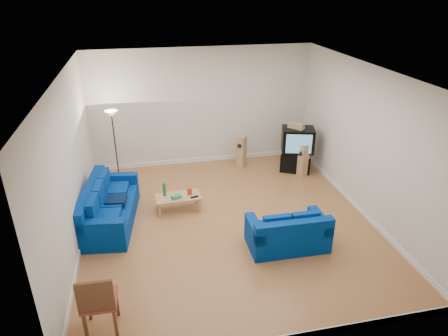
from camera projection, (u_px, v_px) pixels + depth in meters
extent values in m
cube|color=brown|center=(228.00, 222.00, 8.60)|extent=(6.00, 6.50, 0.01)
cube|color=white|center=(229.00, 73.00, 7.23)|extent=(6.00, 6.50, 0.01)
cube|color=silver|center=(202.00, 107.00, 10.79)|extent=(6.00, 0.01, 3.20)
cube|color=silver|center=(284.00, 253.00, 5.04)|extent=(6.00, 0.01, 3.20)
cube|color=silver|center=(70.00, 167.00, 7.35)|extent=(0.01, 6.50, 3.20)
cube|color=silver|center=(366.00, 142.00, 8.48)|extent=(0.01, 6.50, 3.20)
cube|color=white|center=(203.00, 159.00, 11.44)|extent=(6.00, 0.02, 0.12)
cube|color=white|center=(83.00, 236.00, 8.01)|extent=(0.02, 6.50, 0.12)
cube|color=white|center=(355.00, 205.00, 9.14)|extent=(0.02, 6.50, 0.12)
cube|color=navy|center=(111.00, 214.00, 8.50)|extent=(1.23, 2.32, 0.42)
cube|color=navy|center=(90.00, 197.00, 8.29)|extent=(0.50, 2.22, 0.43)
cube|color=navy|center=(116.00, 179.00, 9.26)|extent=(0.98, 0.34, 0.24)
cube|color=navy|center=(99.00, 227.00, 7.46)|extent=(0.98, 0.34, 0.24)
cube|color=#051533|center=(116.00, 201.00, 8.38)|extent=(0.45, 0.45, 0.12)
cube|color=navy|center=(287.00, 237.00, 7.76)|extent=(1.52, 0.86, 0.37)
cube|color=navy|center=(294.00, 230.00, 7.31)|extent=(1.51, 0.21, 0.38)
cube|color=navy|center=(255.00, 229.00, 7.52)|extent=(0.20, 0.84, 0.21)
cube|color=navy|center=(320.00, 221.00, 7.75)|extent=(0.20, 0.84, 0.21)
cube|color=#051533|center=(286.00, 222.00, 7.76)|extent=(0.36, 0.36, 0.11)
cube|color=tan|center=(178.00, 197.00, 8.90)|extent=(1.01, 0.54, 0.05)
cube|color=tan|center=(160.00, 211.00, 8.70)|extent=(0.06, 0.06, 0.31)
cube|color=tan|center=(158.00, 202.00, 9.05)|extent=(0.06, 0.06, 0.31)
cube|color=tan|center=(200.00, 206.00, 8.90)|extent=(0.06, 0.06, 0.31)
cube|color=tan|center=(196.00, 198.00, 9.25)|extent=(0.06, 0.06, 0.31)
cylinder|color=#197233|center=(164.00, 190.00, 8.84)|extent=(0.08, 0.08, 0.31)
cube|color=green|center=(176.00, 197.00, 8.78)|extent=(0.24, 0.19, 0.09)
cylinder|color=red|center=(190.00, 191.00, 8.94)|extent=(0.12, 0.12, 0.15)
cube|color=black|center=(194.00, 197.00, 8.83)|extent=(0.18, 0.10, 0.02)
cube|color=black|center=(295.00, 163.00, 10.80)|extent=(0.90, 0.74, 0.48)
cube|color=black|center=(295.00, 153.00, 10.64)|extent=(0.54, 0.51, 0.10)
cube|color=black|center=(298.00, 140.00, 10.54)|extent=(0.96, 0.81, 0.64)
cube|color=teal|center=(299.00, 144.00, 10.26)|extent=(0.64, 0.20, 0.51)
cube|color=tan|center=(296.00, 126.00, 10.37)|extent=(0.41, 0.42, 0.15)
cube|color=tan|center=(241.00, 151.00, 10.98)|extent=(0.32, 0.33, 0.89)
cylinder|color=black|center=(240.00, 146.00, 10.78)|extent=(0.11, 0.10, 0.13)
cube|color=tan|center=(304.00, 160.00, 10.49)|extent=(0.31, 0.28, 0.88)
cylinder|color=black|center=(301.00, 154.00, 10.33)|extent=(0.06, 0.13, 0.13)
cylinder|color=black|center=(120.00, 181.00, 10.33)|extent=(0.24, 0.24, 0.03)
cylinder|color=black|center=(116.00, 149.00, 9.95)|extent=(0.03, 0.03, 1.77)
cone|color=white|center=(111.00, 114.00, 9.56)|extent=(0.32, 0.32, 0.14)
cube|color=brown|center=(86.00, 327.00, 5.67)|extent=(0.05, 0.05, 0.50)
cube|color=brown|center=(89.00, 306.00, 6.04)|extent=(0.05, 0.05, 0.50)
cube|color=brown|center=(115.00, 323.00, 5.74)|extent=(0.05, 0.05, 0.50)
cube|color=brown|center=(117.00, 302.00, 6.11)|extent=(0.05, 0.05, 0.50)
cube|color=#9F4134|center=(99.00, 300.00, 5.77)|extent=(0.51, 0.51, 0.07)
cube|color=brown|center=(95.00, 297.00, 5.45)|extent=(0.51, 0.05, 0.50)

